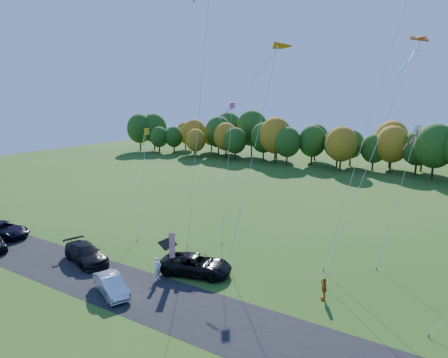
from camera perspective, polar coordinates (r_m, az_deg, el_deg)
The scene contains 18 objects.
ground at distance 33.43m, azimuth -5.66°, elevation -13.64°, with size 160.00×160.00×0.00m, color #204D14.
asphalt_strip at distance 30.72m, azimuth -10.43°, elevation -16.19°, with size 90.00×6.00×0.01m, color black.
tree_line at distance 82.15m, azimuth 18.59°, elevation 1.09°, with size 116.00×12.00×10.00m, color #1E4711, non-canonical shape.
black_suv at distance 33.40m, azimuth -4.03°, elevation -12.09°, with size 2.72×5.89×1.64m, color black.
silver_sedan at distance 31.39m, azimuth -15.81°, elevation -14.38°, with size 1.50×4.32×1.42m, color silver.
dark_truck_a at distance 37.54m, azimuth -19.14°, elevation -10.01°, with size 2.24×5.51×1.60m, color black.
dark_suv_west at distance 47.44m, azimuth -28.95°, elevation -6.33°, with size 2.60×5.63×1.56m, color black.
person_tailgate_a at distance 32.71m, azimuth -9.48°, elevation -12.53°, with size 0.69×0.45×1.88m, color white.
person_tailgate_b at distance 33.25m, azimuth -6.03°, elevation -12.00°, with size 0.92×0.72×1.89m, color gray.
person_east at distance 30.36m, azimuth 14.09°, elevation -14.99°, with size 0.96×0.40×1.64m, color #CD5D13.
feather_flag at distance 32.98m, azimuth -7.49°, elevation -9.81°, with size 0.46×0.24×3.67m.
kite_delta_blue at distance 41.97m, azimuth -3.40°, elevation 11.74°, with size 5.51×11.33×29.56m.
kite_parafoil_orange at distance 38.29m, azimuth 20.66°, elevation 9.80°, with size 5.33×14.24×27.40m.
kite_delta_red at distance 37.30m, azimuth 5.08°, elevation 7.92°, with size 2.66×10.73×20.69m.
kite_parafoil_rainbow at distance 33.10m, azimuth 20.22°, elevation 2.67°, with size 5.89×7.46×19.19m.
kite_diamond_yellow at distance 44.32m, azimuth -11.59°, elevation -0.32°, with size 5.60×7.87×11.01m.
kite_diamond_white at distance 37.42m, azimuth 23.59°, elevation -2.20°, with size 2.24×6.27×12.30m.
kite_diamond_pink at distance 41.06m, azimuth 0.48°, elevation 1.20°, with size 3.33×6.99×14.01m.
Camera 1 is at (18.76, -23.69, 14.29)m, focal length 32.00 mm.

